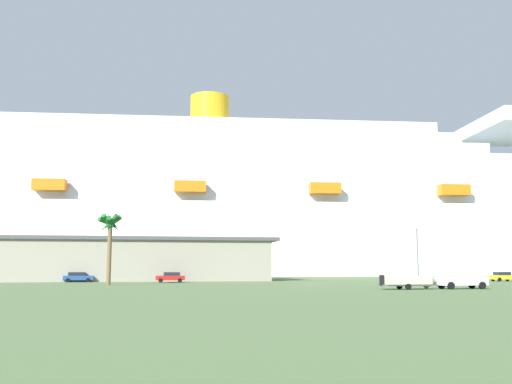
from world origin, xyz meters
name	(u,v)px	position (x,y,z in m)	size (l,w,h in m)	color
ground_plane	(277,280)	(0.00, 30.00, 0.00)	(600.00, 600.00, 0.00)	#567042
cruise_ship	(307,215)	(17.23, 79.86, 17.25)	(237.39, 40.44, 57.46)	white
terminal_building	(76,259)	(-37.26, 26.60, 3.74)	(70.67, 26.70, 7.43)	gray
pickup_truck	(463,279)	(12.10, -20.47, 1.04)	(5.73, 2.59, 2.20)	silver
small_boat_on_trailer	(412,280)	(6.05, -20.90, 0.96)	(7.20, 2.47, 2.15)	#595960
palm_tree	(110,228)	(-28.33, -0.66, 7.63)	(3.36, 3.46, 9.59)	brown
street_lamp	(417,246)	(16.60, 1.93, 5.52)	(0.56, 0.56, 8.56)	slate
parked_car_white_van	(190,276)	(-17.05, 18.29, 0.83)	(4.59, 2.24, 1.58)	white
parked_car_yellow_taxi	(503,276)	(35.39, 10.80, 0.83)	(4.38, 2.30, 1.58)	yellow
parked_car_red_hatchback	(171,277)	(-20.16, 12.31, 0.83)	(4.58, 2.18, 1.58)	red
parked_car_blue_suv	(78,277)	(-34.92, 14.87, 0.83)	(4.86, 2.63, 1.58)	#264C99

